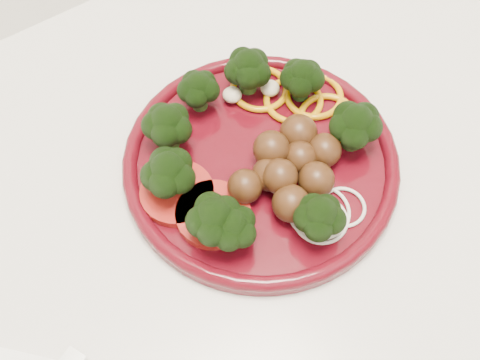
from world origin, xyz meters
TOP-DOWN VIEW (x-y plane):
  - counter at (0.00, 1.70)m, footprint 2.40×0.60m
  - plate at (-0.05, 1.71)m, footprint 0.25×0.25m

SIDE VIEW (x-z plane):
  - counter at x=0.00m, z-range 0.00..0.90m
  - plate at x=-0.05m, z-range 0.89..0.95m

